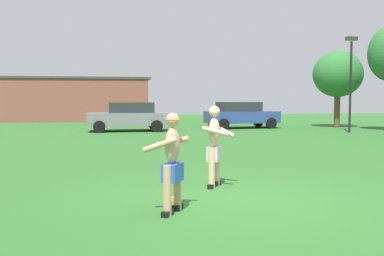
{
  "coord_description": "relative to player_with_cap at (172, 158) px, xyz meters",
  "views": [
    {
      "loc": [
        -2.24,
        -7.69,
        1.85
      ],
      "look_at": [
        -0.8,
        0.7,
        1.26
      ],
      "focal_mm": 41.66,
      "sensor_mm": 36.0,
      "label": 1
    }
  ],
  "objects": [
    {
      "name": "tree_behind_players",
      "position": [
        12.62,
        18.58,
        2.38
      ],
      "size": [
        3.02,
        3.02,
        4.69
      ],
      "color": "brown",
      "rests_on": "ground_plane"
    },
    {
      "name": "lamp_post",
      "position": [
        11.27,
        14.65,
        2.25
      ],
      "size": [
        0.6,
        0.24,
        5.0
      ],
      "color": "black",
      "rests_on": "ground_plane"
    },
    {
      "name": "car_blue_near_post",
      "position": [
        6.58,
        18.91,
        -0.05
      ],
      "size": [
        4.48,
        2.44,
        1.58
      ],
      "color": "#2D478C",
      "rests_on": "ground_plane"
    },
    {
      "name": "car_gray_far_end",
      "position": [
        -0.17,
        17.6,
        -0.05
      ],
      "size": [
        4.31,
        2.05,
        1.58
      ],
      "color": "slate",
      "rests_on": "ground_plane"
    },
    {
      "name": "player_in_gray",
      "position": [
        1.13,
        1.93,
        0.0
      ],
      "size": [
        0.74,
        0.77,
        1.68
      ],
      "color": "black",
      "rests_on": "ground_plane"
    },
    {
      "name": "player_with_cap",
      "position": [
        0.0,
        0.0,
        0.0
      ],
      "size": [
        0.8,
        0.72,
        1.62
      ],
      "color": "black",
      "rests_on": "ground_plane"
    },
    {
      "name": "outbuilding_behind_lot",
      "position": [
        -4.41,
        29.49,
        0.84
      ],
      "size": [
        12.51,
        4.66,
        3.42
      ],
      "color": "brown",
      "rests_on": "ground_plane"
    },
    {
      "name": "ground_plane",
      "position": [
        1.36,
        0.7,
        -0.88
      ],
      "size": [
        80.0,
        80.0,
        0.0
      ],
      "primitive_type": "plane",
      "color": "#2D6628"
    },
    {
      "name": "frisbee",
      "position": [
        0.09,
        0.92,
        -0.87
      ],
      "size": [
        0.26,
        0.26,
        0.03
      ],
      "primitive_type": "cylinder",
      "color": "yellow",
      "rests_on": "ground_plane"
    }
  ]
}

